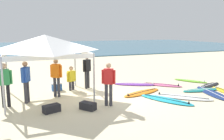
% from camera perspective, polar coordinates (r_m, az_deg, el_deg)
% --- Properties ---
extents(ground_plane, '(80.00, 80.00, 0.00)m').
position_cam_1_polar(ground_plane, '(10.22, -0.29, -6.96)').
color(ground_plane, beige).
extents(sea, '(80.00, 36.00, 0.10)m').
position_cam_1_polar(sea, '(42.84, -17.19, 5.45)').
color(sea, '#386B84').
rests_on(sea, ground).
extents(canopy_tent, '(3.42, 3.42, 2.75)m').
position_cam_1_polar(canopy_tent, '(10.36, -16.14, 6.32)').
color(canopy_tent, '#B7B7BC').
rests_on(canopy_tent, ground).
extents(surfboard_purple, '(2.34, 1.67, 0.19)m').
position_cam_1_polar(surfboard_purple, '(12.74, 5.73, -3.48)').
color(surfboard_purple, purple).
rests_on(surfboard_purple, ground).
extents(surfboard_black, '(1.94, 1.15, 0.19)m').
position_cam_1_polar(surfboard_black, '(13.52, 22.89, -3.43)').
color(surfboard_black, black).
rests_on(surfboard_black, ground).
extents(surfboard_orange, '(2.37, 1.34, 0.19)m').
position_cam_1_polar(surfboard_orange, '(11.08, 7.38, -5.53)').
color(surfboard_orange, orange).
rests_on(surfboard_orange, ground).
extents(surfboard_pink, '(1.88, 1.90, 0.19)m').
position_cam_1_polar(surfboard_pink, '(12.83, 12.23, -3.56)').
color(surfboard_pink, pink).
rests_on(surfboard_pink, ground).
extents(surfboard_lime, '(1.48, 1.85, 0.19)m').
position_cam_1_polar(surfboard_lime, '(14.27, 18.74, -2.52)').
color(surfboard_lime, '#7AD12D').
rests_on(surfboard_lime, ground).
extents(surfboard_navy, '(1.32, 2.66, 0.19)m').
position_cam_1_polar(surfboard_navy, '(11.89, 23.42, -5.20)').
color(surfboard_navy, navy).
rests_on(surfboard_navy, ground).
extents(surfboard_white, '(2.30, 2.22, 0.19)m').
position_cam_1_polar(surfboard_white, '(10.74, 16.96, -6.37)').
color(surfboard_white, white).
rests_on(surfboard_white, ground).
extents(surfboard_cyan, '(1.74, 2.48, 0.19)m').
position_cam_1_polar(surfboard_cyan, '(10.17, 13.09, -7.10)').
color(surfboard_cyan, '#23B2CC').
rests_on(surfboard_cyan, ground).
extents(surfboard_teal, '(2.11, 0.73, 0.19)m').
position_cam_1_polar(surfboard_teal, '(12.29, 21.15, -4.59)').
color(surfboard_teal, '#19847F').
rests_on(surfboard_teal, ground).
extents(person_orange, '(0.48, 0.38, 1.71)m').
position_cam_1_polar(person_orange, '(10.52, -13.53, -1.21)').
color(person_orange, '#383842').
rests_on(person_orange, ground).
extents(person_black, '(0.48, 0.38, 1.71)m').
position_cam_1_polar(person_black, '(11.84, -6.18, 0.20)').
color(person_black, '#2D2D33').
rests_on(person_black, ground).
extents(person_red, '(0.48, 0.38, 1.71)m').
position_cam_1_polar(person_red, '(9.01, -0.86, -2.76)').
color(person_red, '#383842').
rests_on(person_red, ground).
extents(person_blue, '(0.37, 0.49, 1.71)m').
position_cam_1_polar(person_blue, '(10.01, -20.42, -2.12)').
color(person_blue, '#383842').
rests_on(person_blue, ground).
extents(person_green, '(0.55, 0.25, 1.71)m').
position_cam_1_polar(person_green, '(9.76, -24.86, -2.70)').
color(person_green, black).
rests_on(person_green, ground).
extents(person_yellow, '(0.50, 0.36, 1.20)m').
position_cam_1_polar(person_yellow, '(11.61, -9.96, -1.74)').
color(person_yellow, '#383842').
rests_on(person_yellow, ground).
extents(gear_bag_near_tent, '(0.67, 0.50, 0.28)m').
position_cam_1_polar(gear_bag_near_tent, '(8.79, -14.65, -9.15)').
color(gear_bag_near_tent, '#232328').
rests_on(gear_bag_near_tent, ground).
extents(gear_bag_by_pole, '(0.62, 0.67, 0.28)m').
position_cam_1_polar(gear_bag_by_pole, '(8.82, -5.93, -8.80)').
color(gear_bag_by_pole, '#232328').
rests_on(gear_bag_by_pole, ground).
extents(cooler_box, '(0.50, 0.36, 0.39)m').
position_cam_1_polar(cooler_box, '(11.81, -13.44, -3.95)').
color(cooler_box, '#2D60B7').
rests_on(cooler_box, ground).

